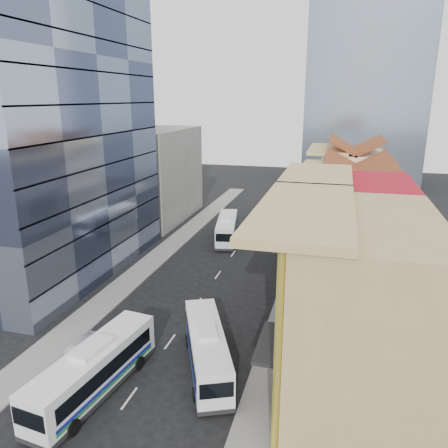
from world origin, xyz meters
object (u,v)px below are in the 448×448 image
(bus_left_near, at_px, (94,369))
(bus_left_far, at_px, (227,228))
(shophouse_tan, at_px, (362,312))
(bus_right, at_px, (207,348))
(sedan_left, at_px, (78,351))
(office_tower, at_px, (50,134))

(bus_left_near, bearing_deg, bus_left_far, 96.93)
(shophouse_tan, height_order, bus_right, shophouse_tan)
(bus_left_near, height_order, bus_left_far, bus_left_near)
(bus_left_near, distance_m, sedan_left, 4.36)
(bus_right, xyz_separation_m, sedan_left, (-9.40, -1.48, -0.85))
(shophouse_tan, relative_size, bus_left_near, 1.29)
(sedan_left, bearing_deg, bus_left_far, 86.49)
(bus_left_near, bearing_deg, sedan_left, 144.50)
(shophouse_tan, relative_size, sedan_left, 3.01)
(office_tower, distance_m, bus_left_near, 26.70)
(bus_left_near, bearing_deg, bus_right, 42.26)
(office_tower, bearing_deg, bus_left_near, -50.91)
(office_tower, xyz_separation_m, bus_left_far, (14.88, 15.02, -13.33))
(office_tower, bearing_deg, shophouse_tan, -24.30)
(shophouse_tan, bearing_deg, sedan_left, -176.78)
(bus_left_near, xyz_separation_m, bus_left_far, (0.26, 33.01, -0.08))
(shophouse_tan, bearing_deg, bus_right, 177.81)
(bus_left_near, height_order, sedan_left, bus_left_near)
(office_tower, distance_m, bus_right, 28.29)
(office_tower, distance_m, bus_left_far, 24.99)
(office_tower, relative_size, bus_right, 2.93)
(shophouse_tan, xyz_separation_m, bus_right, (-10.10, 0.39, -4.36))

